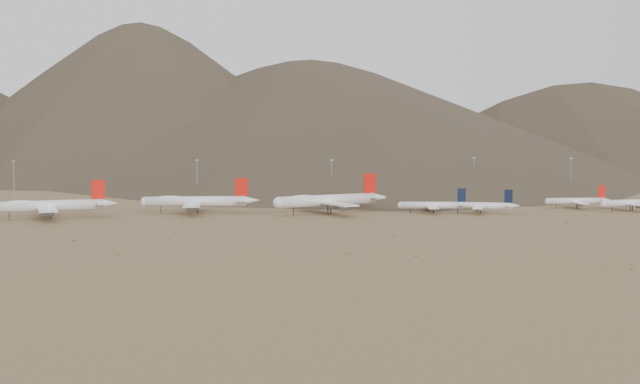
{
  "coord_description": "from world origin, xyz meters",
  "views": [
    {
      "loc": [
        -47.32,
        -439.19,
        47.44
      ],
      "look_at": [
        15.88,
        30.0,
        11.58
      ],
      "focal_mm": 50.0,
      "sensor_mm": 36.0,
      "label": 1
    }
  ],
  "objects": [
    {
      "name": "control_tower",
      "position": [
        30.0,
        120.0,
        5.32
      ],
      "size": [
        8.0,
        8.0,
        12.0
      ],
      "color": "tan",
      "rests_on": "ground"
    },
    {
      "name": "mast_centre",
      "position": [
        34.27,
        112.81,
        14.2
      ],
      "size": [
        2.0,
        0.6,
        25.7
      ],
      "color": "gray",
      "rests_on": "ground"
    },
    {
      "name": "mast_far_east",
      "position": [
        194.72,
        119.33,
        14.2
      ],
      "size": [
        2.0,
        0.6,
        25.7
      ],
      "color": "gray",
      "rests_on": "ground"
    },
    {
      "name": "widebody_east",
      "position": [
        20.12,
        29.79,
        7.17
      ],
      "size": [
        66.31,
        53.15,
        20.81
      ],
      "rotation": [
        0.0,
        0.0,
        0.38
      ],
      "color": "white",
      "rests_on": "ground"
    },
    {
      "name": "widebody_west",
      "position": [
        -123.43,
        22.67,
        6.61
      ],
      "size": [
        63.67,
        49.98,
        19.18
      ],
      "rotation": [
        0.0,
        0.0,
        0.21
      ],
      "color": "white",
      "rests_on": "ground"
    },
    {
      "name": "mast_far_west",
      "position": [
        -160.22,
        122.7,
        14.2
      ],
      "size": [
        2.0,
        0.6,
        25.7
      ],
      "color": "gray",
      "rests_on": "ground"
    },
    {
      "name": "ground",
      "position": [
        0.0,
        0.0,
        0.0
      ],
      "size": [
        3000.0,
        3000.0,
        0.0
      ],
      "primitive_type": "plane",
      "color": "#9B7850",
      "rests_on": "ground"
    },
    {
      "name": "narrowbody_b",
      "position": [
        101.55,
        18.96,
        4.24
      ],
      "size": [
        37.97,
        28.34,
        13.06
      ],
      "rotation": [
        0.0,
        0.0,
        -0.34
      ],
      "color": "white",
      "rests_on": "ground"
    },
    {
      "name": "narrowbody_d",
      "position": [
        188.36,
        21.78,
        4.49
      ],
      "size": [
        41.42,
        30.35,
        13.83
      ],
      "rotation": [
        0.0,
        0.0,
        0.2
      ],
      "color": "white",
      "rests_on": "ground"
    },
    {
      "name": "widebody_centre",
      "position": [
        -49.69,
        39.84,
        6.52
      ],
      "size": [
        63.72,
        49.0,
        18.92
      ],
      "rotation": [
        0.0,
        0.0,
        -0.05
      ],
      "color": "white",
      "rests_on": "ground"
    },
    {
      "name": "mountain_ridge",
      "position": [
        0.0,
        900.0,
        150.0
      ],
      "size": [
        4400.0,
        1000.0,
        300.0
      ],
      "color": "brown",
      "rests_on": "ground"
    },
    {
      "name": "mast_west",
      "position": [
        -49.41,
        123.17,
        14.2
      ],
      "size": [
        2.0,
        0.6,
        25.7
      ],
      "color": "gray",
      "rests_on": "ground"
    },
    {
      "name": "narrowbody_a",
      "position": [
        76.93,
        23.54,
        4.36
      ],
      "size": [
        40.5,
        29.48,
        13.43
      ],
      "rotation": [
        0.0,
        0.0,
        -0.15
      ],
      "color": "white",
      "rests_on": "ground"
    },
    {
      "name": "mast_east",
      "position": [
        134.58,
        137.84,
        14.2
      ],
      "size": [
        2.0,
        0.6,
        25.7
      ],
      "color": "gray",
      "rests_on": "ground"
    },
    {
      "name": "narrowbody_c",
      "position": [
        164.79,
        39.73,
        4.25
      ],
      "size": [
        39.66,
        28.31,
        13.08
      ],
      "rotation": [
        0.0,
        0.0,
        -0.01
      ],
      "color": "white",
      "rests_on": "ground"
    },
    {
      "name": "desert_scrub",
      "position": [
        -38.11,
        -76.49,
        0.32
      ],
      "size": [
        375.57,
        167.23,
        0.87
      ],
      "color": "olive",
      "rests_on": "ground"
    }
  ]
}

